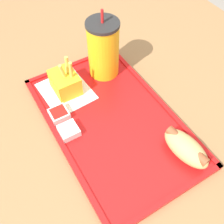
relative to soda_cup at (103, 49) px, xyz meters
name	(u,v)px	position (x,y,z in m)	size (l,w,h in m)	color
ground_plane	(112,202)	(0.12, -0.04, -0.85)	(8.00, 8.00, 0.00)	gray
dining_table	(112,168)	(0.12, -0.04, -0.47)	(1.47, 1.18, 0.76)	olive
food_tray	(112,120)	(0.16, -0.07, -0.09)	(0.48, 0.29, 0.01)	red
paper_napkin	(66,91)	(0.02, -0.13, -0.08)	(0.15, 0.13, 0.00)	white
soda_cup	(103,49)	(0.00, 0.00, 0.00)	(0.09, 0.09, 0.20)	gold
hot_dog_far	(186,148)	(0.33, 0.02, -0.06)	(0.13, 0.07, 0.05)	tan
fries_carton	(65,82)	(0.01, -0.12, -0.05)	(0.08, 0.06, 0.11)	gold
sauce_cup_mayo	(69,131)	(0.14, -0.18, -0.07)	(0.04, 0.04, 0.02)	silver
sauce_cup_ketchup	(59,114)	(0.08, -0.18, -0.07)	(0.04, 0.04, 0.02)	silver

